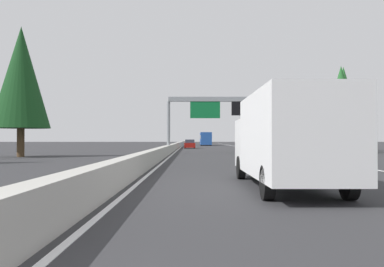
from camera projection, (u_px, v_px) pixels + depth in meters
name	position (u px, v px, depth m)	size (l,w,h in m)	color
ground_plane	(177.00, 150.00, 62.42)	(320.00, 320.00, 0.00)	#2D2D30
median_barrier	(179.00, 145.00, 82.42)	(180.00, 0.56, 0.90)	#ADAAA3
shoulder_stripe_right	(246.00, 148.00, 72.44)	(160.00, 0.16, 0.01)	silver
shoulder_stripe_median	(180.00, 148.00, 72.42)	(160.00, 0.16, 0.01)	silver
sign_gantry_overhead	(227.00, 108.00, 45.53)	(0.50, 12.68, 6.09)	gray
box_truck_far_center	(285.00, 138.00, 13.62)	(8.50, 2.40, 2.95)	white
pickup_mid_left	(294.00, 149.00, 28.63)	(5.60, 2.00, 1.86)	#2D6B38
sedan_mid_center	(190.00, 144.00, 70.65)	(4.40, 1.80, 1.47)	maroon
bus_mid_right	(206.00, 138.00, 101.98)	(11.50, 2.55, 3.10)	#1E4793
minivan_far_left	(264.00, 146.00, 38.53)	(5.00, 1.95, 1.69)	silver
conifer_right_near	(341.00, 100.00, 47.18)	(4.29, 4.29, 9.74)	#4C3823
conifer_right_mid	(344.00, 100.00, 54.54)	(4.78, 4.78, 10.87)	#4C3823
conifer_right_far	(265.00, 115.00, 86.72)	(4.73, 4.73, 10.75)	#4C3823
conifer_left_near	(21.00, 77.00, 37.11)	(5.04, 5.04, 11.45)	#4C3823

